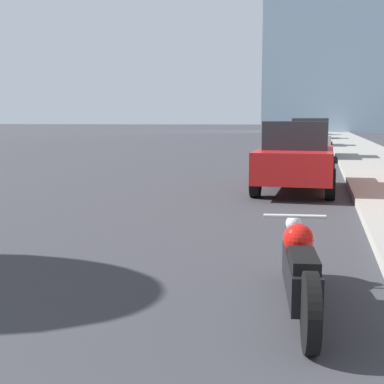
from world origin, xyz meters
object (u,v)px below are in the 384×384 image
Objects in this scene: parked_car_red at (296,156)px; parked_car_silver at (310,139)px; parked_car_green at (315,130)px; parked_car_white at (309,133)px; motorcycle at (300,269)px; parked_car_yellow at (314,128)px.

parked_car_silver reaches higher than parked_car_red.
parked_car_green is at bearing 90.73° from parked_car_red.
parked_car_white is at bearing 92.82° from parked_car_silver.
parked_car_white is (-0.30, 10.30, -0.02)m from parked_car_silver.
motorcycle is 53.42m from parked_car_yellow.
parked_car_red is 33.74m from parked_car_green.
parked_car_yellow reaches higher than motorcycle.
parked_car_red is 20.89m from parked_car_white.
parked_car_red reaches higher than motorcycle.
motorcycle is 0.55× the size of parked_car_silver.
parked_car_yellow is at bearing 91.76° from parked_car_green.
parked_car_red is at bearing -89.53° from parked_car_silver.
parked_car_silver is at bearing -89.29° from parked_car_green.
parked_car_green reaches higher than parked_car_red.
motorcycle is 18.58m from parked_car_silver.
parked_car_yellow is at bearing 91.60° from parked_car_silver.
parked_car_silver is 0.95× the size of parked_car_green.
motorcycle is at bearing -88.05° from parked_car_silver.
parked_car_white is 0.88× the size of parked_car_yellow.
parked_car_white is (-0.55, 28.87, 0.49)m from motorcycle.
parked_car_yellow is (-0.13, 45.43, 0.05)m from parked_car_red.
parked_car_silver is at bearing 90.19° from parked_car_red.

